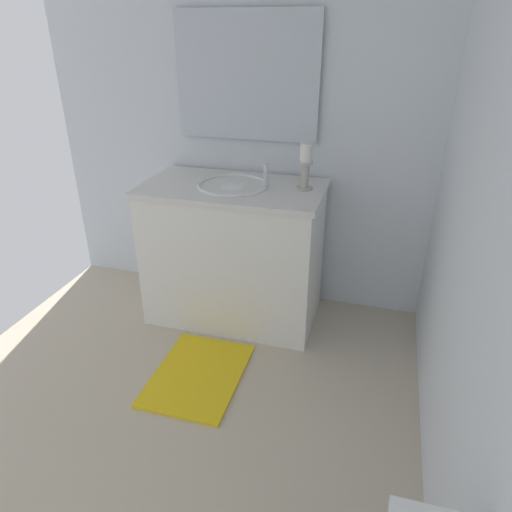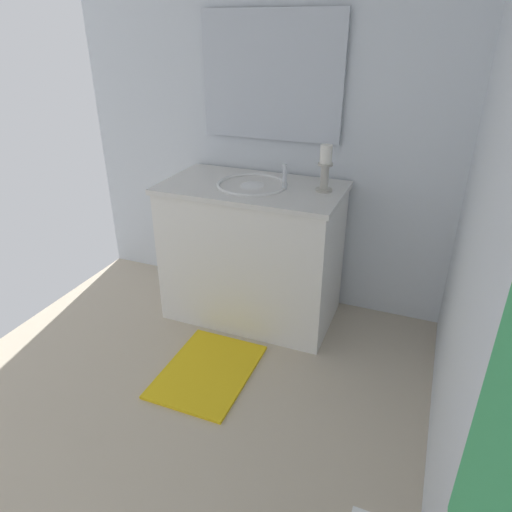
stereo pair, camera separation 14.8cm
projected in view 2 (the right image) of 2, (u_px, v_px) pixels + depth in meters
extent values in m
cube|color=beige|center=(141.00, 443.00, 2.03)|extent=(2.93, 2.38, 0.02)
cube|color=silver|center=(510.00, 221.00, 1.08)|extent=(2.93, 0.04, 2.45)
cube|color=silver|center=(262.00, 104.00, 2.70)|extent=(0.04, 2.38, 2.45)
cube|color=white|center=(252.00, 255.00, 2.77)|extent=(0.55, 0.99, 0.81)
cube|color=silver|center=(252.00, 188.00, 2.58)|extent=(0.58, 1.02, 0.03)
sphere|color=black|center=(186.00, 230.00, 3.00)|extent=(0.02, 0.02, 0.02)
sphere|color=black|center=(170.00, 242.00, 2.84)|extent=(0.02, 0.02, 0.02)
ellipsoid|color=white|center=(252.00, 194.00, 2.60)|extent=(0.38, 0.30, 0.11)
torus|color=white|center=(252.00, 185.00, 2.57)|extent=(0.40, 0.40, 0.02)
cylinder|color=silver|center=(285.00, 177.00, 2.48)|extent=(0.02, 0.02, 0.14)
cube|color=silver|center=(271.00, 77.00, 2.57)|extent=(0.02, 0.83, 0.69)
cylinder|color=#B7B2A5|center=(324.00, 190.00, 2.49)|extent=(0.09, 0.09, 0.01)
cylinder|color=#B7B2A5|center=(324.00, 178.00, 2.46)|extent=(0.04, 0.04, 0.14)
cylinder|color=#B7B2A5|center=(325.00, 164.00, 2.42)|extent=(0.08, 0.08, 0.01)
cylinder|color=white|center=(326.00, 154.00, 2.40)|extent=(0.06, 0.06, 0.10)
cube|color=yellow|center=(208.00, 371.00, 2.43)|extent=(0.60, 0.44, 0.02)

